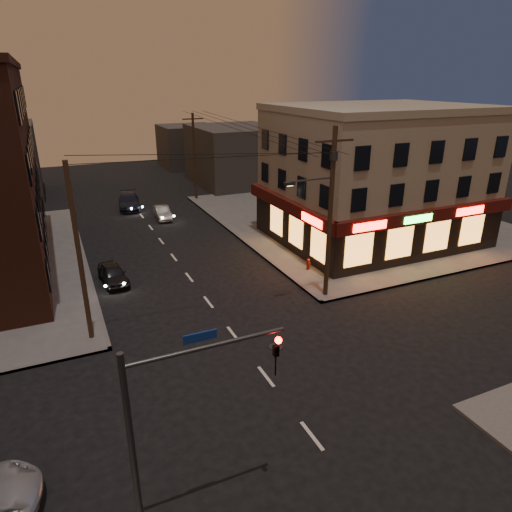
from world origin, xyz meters
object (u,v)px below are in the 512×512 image
sedan_far (129,201)px  sedan_mid (162,213)px  fire_hydrant (308,264)px  sedan_near (113,274)px

sedan_far → sedan_mid: bearing=-58.3°
sedan_far → fire_hydrant: (8.37, -21.75, -0.15)m
sedan_near → fire_hydrant: sedan_near is taller
sedan_near → sedan_mid: 14.60m
sedan_near → fire_hydrant: bearing=-21.1°
sedan_mid → fire_hydrant: size_ratio=4.67×
sedan_near → sedan_far: bearing=71.9°
sedan_near → sedan_mid: bearing=58.8°
sedan_far → fire_hydrant: 23.31m
sedan_near → sedan_far: (4.17, 18.17, 0.10)m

